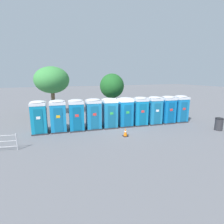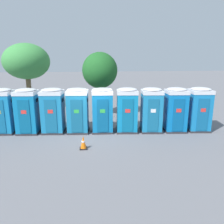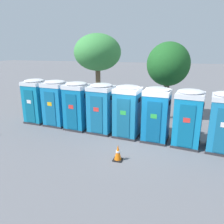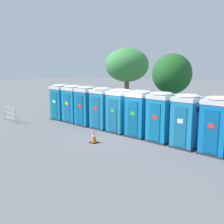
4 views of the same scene
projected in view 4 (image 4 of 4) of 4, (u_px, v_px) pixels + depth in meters
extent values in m
plane|color=slate|center=(126.00, 135.00, 14.66)|extent=(120.00, 120.00, 0.00)
cube|color=#2D2D33|center=(61.00, 118.00, 19.02)|extent=(1.23, 1.27, 0.10)
cube|color=#107DA9|center=(61.00, 103.00, 18.83)|extent=(1.17, 1.21, 2.10)
cube|color=#0D6284|center=(54.00, 105.00, 18.41)|extent=(0.61, 0.07, 1.85)
cube|color=white|center=(54.00, 102.00, 18.35)|extent=(0.28, 0.03, 0.20)
cube|color=black|center=(66.00, 94.00, 18.34)|extent=(0.05, 0.36, 0.20)
cube|color=silver|center=(60.00, 87.00, 18.63)|extent=(1.21, 1.24, 0.20)
ellipsoid|color=silver|center=(60.00, 85.00, 18.60)|extent=(1.15, 1.18, 0.18)
cube|color=#2D2D33|center=(74.00, 121.00, 18.10)|extent=(1.31, 1.29, 0.10)
cube|color=#1579B6|center=(74.00, 105.00, 17.91)|extent=(1.25, 1.23, 2.10)
cube|color=#105F8E|center=(67.00, 107.00, 17.49)|extent=(0.64, 0.08, 1.85)
cube|color=yellow|center=(66.00, 103.00, 17.43)|extent=(0.28, 0.03, 0.20)
cube|color=black|center=(79.00, 95.00, 17.39)|extent=(0.05, 0.36, 0.20)
cube|color=silver|center=(73.00, 89.00, 17.71)|extent=(1.28, 1.26, 0.20)
ellipsoid|color=silver|center=(73.00, 86.00, 17.69)|extent=(1.22, 1.20, 0.18)
cube|color=#2D2D33|center=(87.00, 124.00, 17.11)|extent=(1.29, 1.31, 0.10)
cube|color=#0E72AC|center=(87.00, 108.00, 16.93)|extent=(1.23, 1.24, 2.10)
cube|color=#0B5986|center=(80.00, 110.00, 16.52)|extent=(0.62, 0.09, 1.85)
cube|color=red|center=(79.00, 106.00, 16.46)|extent=(0.28, 0.04, 0.20)
cube|color=black|center=(92.00, 97.00, 16.41)|extent=(0.06, 0.36, 0.20)
cube|color=silver|center=(86.00, 90.00, 16.73)|extent=(1.27, 1.28, 0.20)
ellipsoid|color=silver|center=(86.00, 88.00, 16.70)|extent=(1.21, 1.22, 0.18)
cube|color=#2D2D33|center=(103.00, 127.00, 16.22)|extent=(1.33, 1.32, 0.10)
cube|color=#197BB1|center=(102.00, 110.00, 16.03)|extent=(1.27, 1.25, 2.10)
cube|color=#145F8A|center=(95.00, 112.00, 15.62)|extent=(0.64, 0.10, 1.85)
cube|color=red|center=(95.00, 108.00, 15.56)|extent=(0.28, 0.04, 0.20)
cube|color=black|center=(109.00, 99.00, 15.50)|extent=(0.06, 0.36, 0.20)
cube|color=silver|center=(102.00, 91.00, 15.83)|extent=(1.31, 1.29, 0.20)
ellipsoid|color=silver|center=(102.00, 89.00, 15.80)|extent=(1.25, 1.23, 0.18)
cube|color=#2D2D33|center=(119.00, 131.00, 15.26)|extent=(1.31, 1.31, 0.10)
cube|color=teal|center=(119.00, 113.00, 15.08)|extent=(1.24, 1.25, 2.10)
cube|color=#145D83|center=(113.00, 115.00, 14.67)|extent=(0.62, 0.09, 1.85)
cube|color=green|center=(112.00, 110.00, 14.61)|extent=(0.28, 0.04, 0.20)
cube|color=black|center=(127.00, 101.00, 14.56)|extent=(0.06, 0.36, 0.20)
cube|color=silver|center=(120.00, 93.00, 14.88)|extent=(1.28, 1.29, 0.20)
ellipsoid|color=silver|center=(120.00, 90.00, 14.85)|extent=(1.22, 1.22, 0.18)
cube|color=#2D2D33|center=(139.00, 135.00, 14.34)|extent=(1.27, 1.28, 0.10)
cube|color=#0F70B0|center=(139.00, 116.00, 14.15)|extent=(1.21, 1.22, 2.10)
cube|color=#0C5789|center=(133.00, 119.00, 13.73)|extent=(0.62, 0.08, 1.85)
cube|color=green|center=(132.00, 113.00, 13.67)|extent=(0.28, 0.03, 0.20)
cube|color=black|center=(148.00, 103.00, 13.65)|extent=(0.05, 0.36, 0.20)
cube|color=silver|center=(140.00, 94.00, 13.95)|extent=(1.25, 1.26, 0.20)
ellipsoid|color=silver|center=(140.00, 92.00, 13.93)|extent=(1.18, 1.20, 0.18)
cube|color=#2D2D33|center=(161.00, 140.00, 13.39)|extent=(1.32, 1.34, 0.10)
cube|color=#0F7DB7|center=(161.00, 119.00, 13.20)|extent=(1.26, 1.27, 2.10)
cube|color=#0C628F|center=(154.00, 122.00, 12.80)|extent=(0.62, 0.11, 1.85)
cube|color=red|center=(154.00, 117.00, 12.74)|extent=(0.28, 0.04, 0.20)
cube|color=black|center=(172.00, 106.00, 12.68)|extent=(0.07, 0.36, 0.20)
cube|color=silver|center=(162.00, 97.00, 13.00)|extent=(1.30, 1.31, 0.20)
ellipsoid|color=silver|center=(162.00, 94.00, 12.98)|extent=(1.23, 1.25, 0.18)
cube|color=#2D2D33|center=(185.00, 146.00, 12.43)|extent=(1.30, 1.33, 0.10)
cube|color=#1B7DB3|center=(187.00, 123.00, 12.24)|extent=(1.23, 1.27, 2.10)
cube|color=#15628C|center=(180.00, 127.00, 11.84)|extent=(0.60, 0.11, 1.85)
cube|color=white|center=(180.00, 121.00, 11.78)|extent=(0.28, 0.04, 0.20)
cube|color=black|center=(199.00, 109.00, 11.72)|extent=(0.07, 0.36, 0.20)
cube|color=silver|center=(188.00, 99.00, 12.04)|extent=(1.27, 1.31, 0.20)
ellipsoid|color=silver|center=(188.00, 96.00, 12.02)|extent=(1.21, 1.24, 0.18)
cube|color=#2D2D33|center=(215.00, 152.00, 11.49)|extent=(1.30, 1.32, 0.10)
cube|color=#0C6EB9|center=(217.00, 128.00, 11.31)|extent=(1.24, 1.25, 2.10)
cube|color=#0A5590|center=(211.00, 132.00, 10.90)|extent=(0.62, 0.10, 1.85)
cube|color=red|center=(211.00, 126.00, 10.84)|extent=(0.28, 0.04, 0.20)
cube|color=silver|center=(218.00, 102.00, 11.11)|extent=(1.27, 1.29, 0.20)
ellipsoid|color=silver|center=(219.00, 98.00, 11.08)|extent=(1.21, 1.23, 0.18)
cylinder|color=brown|center=(127.00, 92.00, 22.87)|extent=(0.40, 0.40, 3.11)
ellipsoid|color=#3D8C42|center=(127.00, 65.00, 22.47)|extent=(3.74, 3.74, 2.90)
cylinder|color=brown|center=(171.00, 105.00, 16.83)|extent=(0.31, 0.31, 2.62)
ellipsoid|color=#1E5B23|center=(172.00, 74.00, 16.49)|extent=(2.49, 2.49, 2.54)
cube|color=black|center=(94.00, 142.00, 13.12)|extent=(0.36, 0.36, 0.04)
cone|color=orange|center=(94.00, 136.00, 13.06)|extent=(0.28, 0.28, 0.60)
cylinder|color=white|center=(94.00, 136.00, 13.06)|extent=(0.17, 0.17, 0.07)
cylinder|color=#B7B7BC|center=(4.00, 112.00, 18.85)|extent=(0.06, 0.06, 1.05)
cylinder|color=#B7B7BC|center=(16.00, 116.00, 17.41)|extent=(0.06, 0.06, 1.05)
cylinder|color=#B7B7BC|center=(9.00, 108.00, 18.06)|extent=(1.98, 0.38, 0.04)
cylinder|color=#B7B7BC|center=(10.00, 113.00, 18.12)|extent=(1.98, 0.38, 0.04)
cylinder|color=#B7B7BC|center=(10.00, 118.00, 18.18)|extent=(1.98, 0.38, 0.04)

